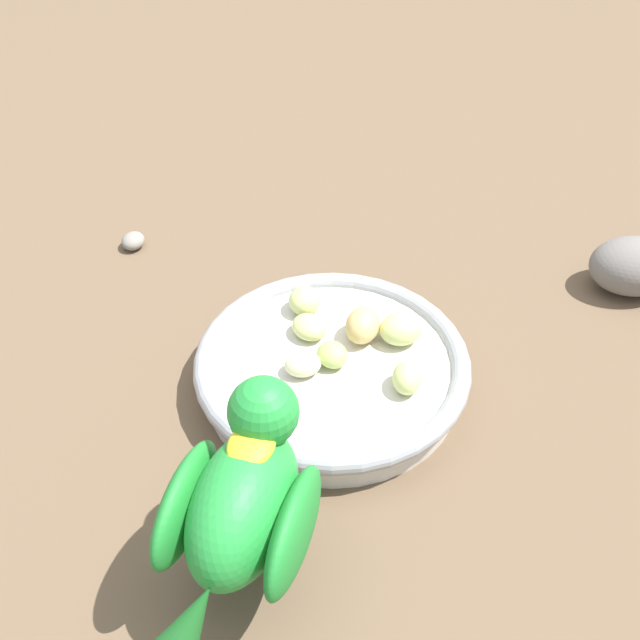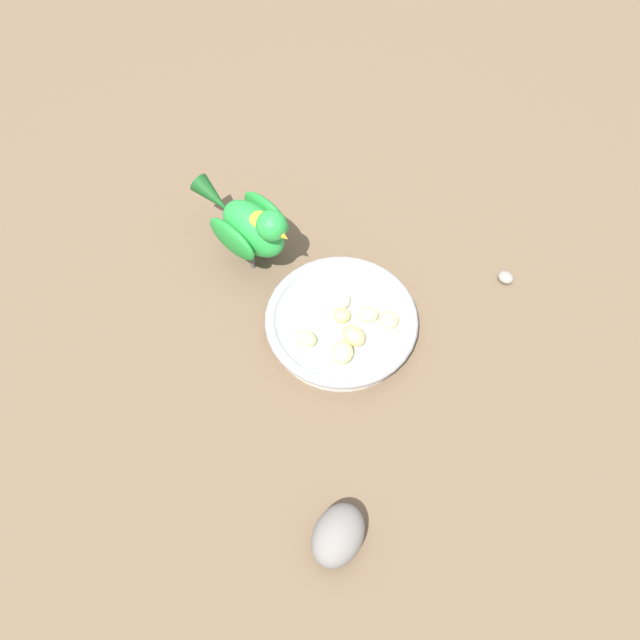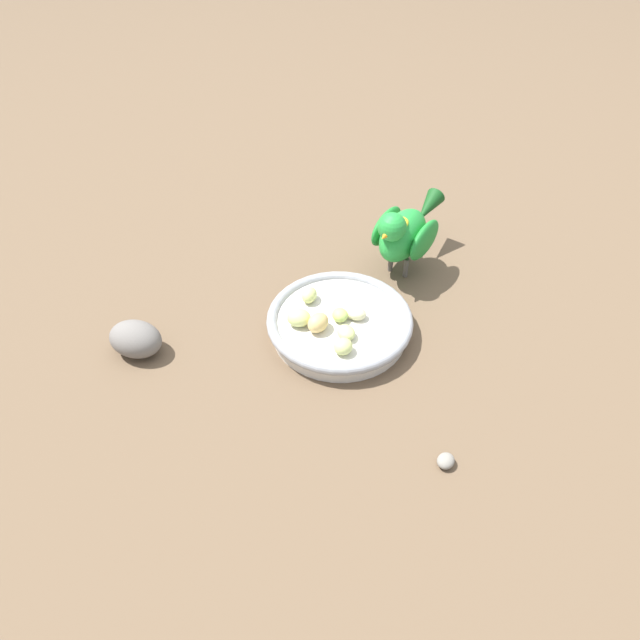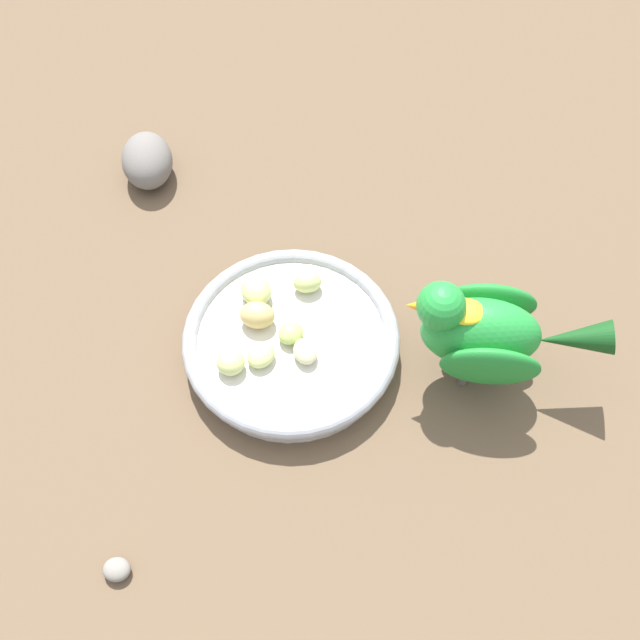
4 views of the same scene
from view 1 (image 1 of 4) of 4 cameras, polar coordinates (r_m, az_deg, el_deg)
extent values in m
plane|color=brown|center=(0.66, 2.95, -5.23)|extent=(4.00, 4.00, 0.00)
cylinder|color=beige|center=(0.66, 0.79, -3.62)|extent=(0.19, 0.19, 0.03)
torus|color=#93969B|center=(0.65, 0.80, -2.83)|extent=(0.21, 0.21, 0.01)
ellipsoid|color=#B2CC66|center=(0.65, 0.80, -2.27)|extent=(0.03, 0.03, 0.02)
ellipsoid|color=#C6D17A|center=(0.67, -0.72, -0.47)|extent=(0.04, 0.04, 0.02)
ellipsoid|color=#C6D17A|center=(0.67, 5.28, -0.58)|extent=(0.03, 0.04, 0.02)
ellipsoid|color=#C6D17A|center=(0.63, 5.68, -3.78)|extent=(0.03, 0.03, 0.02)
ellipsoid|color=beige|center=(0.64, -1.12, -2.90)|extent=(0.02, 0.03, 0.02)
ellipsoid|color=tan|center=(0.67, 2.80, -0.34)|extent=(0.04, 0.04, 0.03)
ellipsoid|color=#C6D17A|center=(0.69, -0.99, 1.26)|extent=(0.04, 0.03, 0.02)
cylinder|color=#59544C|center=(0.56, -5.84, -14.49)|extent=(0.01, 0.01, 0.03)
cylinder|color=#59544C|center=(0.56, -3.16, -15.20)|extent=(0.01, 0.01, 0.03)
ellipsoid|color=green|center=(0.52, -5.02, -11.99)|extent=(0.12, 0.10, 0.07)
ellipsoid|color=#1E7F2D|center=(0.52, -8.78, -11.73)|extent=(0.09, 0.06, 0.05)
ellipsoid|color=#1E7F2D|center=(0.50, -1.73, -13.58)|extent=(0.09, 0.06, 0.05)
cone|color=#144719|center=(0.47, -8.67, -19.29)|extent=(0.08, 0.06, 0.05)
sphere|color=green|center=(0.51, -3.71, -5.97)|extent=(0.06, 0.06, 0.04)
cone|color=orange|center=(0.52, -2.96, -4.64)|extent=(0.02, 0.02, 0.02)
ellipsoid|color=yellow|center=(0.50, -4.49, -8.12)|extent=(0.04, 0.04, 0.01)
ellipsoid|color=slate|center=(0.79, 19.74, 3.32)|extent=(0.07, 0.08, 0.05)
ellipsoid|color=gray|center=(0.82, -12.07, 5.06)|extent=(0.03, 0.03, 0.01)
camera|label=2|loc=(0.81, 54.89, 50.36)|focal=35.58mm
camera|label=3|loc=(1.11, -12.08, 48.91)|focal=35.20mm
camera|label=4|loc=(0.64, -52.13, 45.57)|focal=42.28mm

